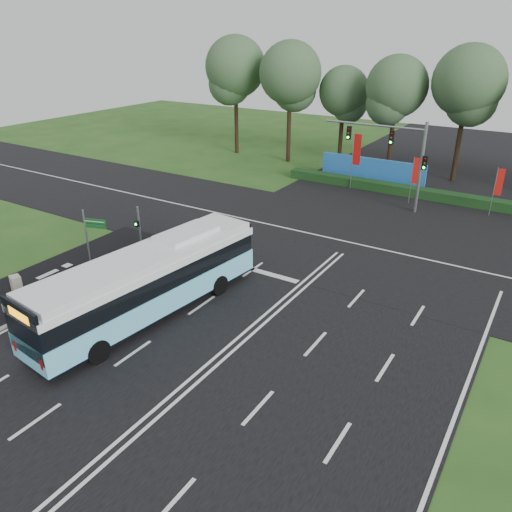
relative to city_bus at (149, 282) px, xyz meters
The scene contains 16 objects.
ground 5.63m from the city_bus, 22.28° to the left, with size 120.00×120.00×0.00m, color #254F1A.
road_main 5.62m from the city_bus, 22.28° to the left, with size 20.00×120.00×0.04m, color black.
road_cross 14.96m from the city_bus, 70.69° to the left, with size 120.00×14.00×0.05m, color black.
bike_path 7.87m from the city_bus, behind, with size 5.00×18.00×0.06m, color black.
kerb_strip 5.59m from the city_bus, 169.22° to the right, with size 0.25×18.00×0.12m, color gray.
city_bus is the anchor object (origin of this frame).
pedestrian_signal 7.25m from the city_bus, 137.92° to the left, with size 0.30×0.41×3.36m.
street_sign 7.07m from the city_bus, 161.35° to the left, with size 1.37×0.50×3.67m.
utility_cabinet 8.32m from the city_bus, 164.44° to the right, with size 0.59×0.49×0.99m, color beige.
banner_flag_left 25.84m from the city_bus, 89.17° to the left, with size 0.74×0.08×5.03m.
banner_flag_mid 25.12m from the city_bus, 75.98° to the left, with size 0.57×0.17×3.94m.
banner_flag_right 27.64m from the city_bus, 63.76° to the left, with size 0.56×0.15×3.83m.
traffic_light_gantry 23.25m from the city_bus, 77.19° to the left, with size 8.41×0.28×7.00m.
hedge 27.00m from the city_bus, 79.51° to the left, with size 22.00×1.20×0.80m, color black.
blue_hoarding 29.04m from the city_bus, 88.20° to the left, with size 10.00×0.30×2.20m, color blue.
eucalyptus_row 33.41m from the city_bus, 82.29° to the left, with size 49.43×9.05×12.96m.
Camera 1 is at (11.16, -17.68, 13.31)m, focal length 35.00 mm.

